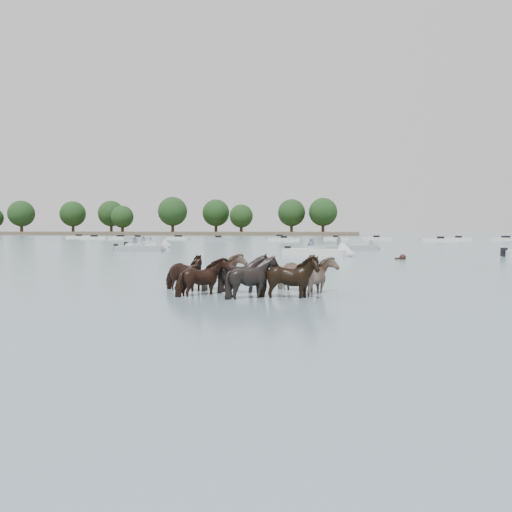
# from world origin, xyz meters

# --- Properties ---
(ground) EXTENTS (400.00, 400.00, 0.00)m
(ground) POSITION_xyz_m (0.00, 0.00, 0.00)
(ground) COLOR slate
(ground) RESTS_ON ground
(shoreline) EXTENTS (160.00, 30.00, 1.00)m
(shoreline) POSITION_xyz_m (-70.00, 150.00, 0.50)
(shoreline) COLOR #4C4233
(shoreline) RESTS_ON ground
(pony_herd) EXTENTS (5.87, 3.47, 1.50)m
(pony_herd) POSITION_xyz_m (0.97, 0.13, 0.47)
(pony_herd) COLOR black
(pony_herd) RESTS_ON ground
(swimming_pony) EXTENTS (0.72, 0.44, 0.44)m
(swimming_pony) POSITION_xyz_m (7.73, 19.24, 0.10)
(swimming_pony) COLOR black
(swimming_pony) RESTS_ON ground
(motorboat_a) EXTENTS (4.77, 2.48, 1.92)m
(motorboat_a) POSITION_xyz_m (-13.01, 28.43, 0.23)
(motorboat_a) COLOR gray
(motorboat_a) RESTS_ON ground
(motorboat_b) EXTENTS (5.71, 4.11, 1.92)m
(motorboat_b) POSITION_xyz_m (2.78, 22.85, 0.23)
(motorboat_b) COLOR silver
(motorboat_b) RESTS_ON ground
(motorboat_c) EXTENTS (6.76, 2.84, 1.92)m
(motorboat_c) POSITION_xyz_m (4.95, 33.00, 0.22)
(motorboat_c) COLOR gray
(motorboat_c) RESTS_ON ground
(motorboat_f) EXTENTS (4.89, 3.08, 1.92)m
(motorboat_f) POSITION_xyz_m (-14.99, 35.61, 0.23)
(motorboat_f) COLOR silver
(motorboat_f) RESTS_ON ground
(distant_flotilla) EXTENTS (104.67, 24.50, 0.93)m
(distant_flotilla) POSITION_xyz_m (1.03, 76.39, 0.26)
(distant_flotilla) COLOR silver
(distant_flotilla) RESTS_ON ground
(treeline) EXTENTS (147.35, 20.27, 12.37)m
(treeline) POSITION_xyz_m (-67.09, 151.27, 7.04)
(treeline) COLOR #382619
(treeline) RESTS_ON ground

